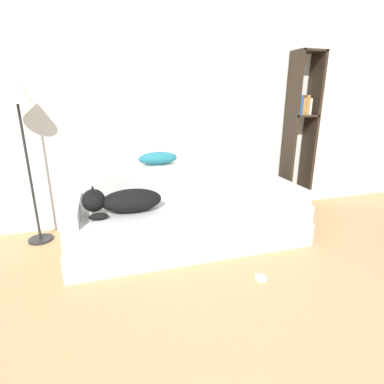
{
  "coord_description": "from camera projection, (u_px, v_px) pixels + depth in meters",
  "views": [
    {
      "loc": [
        -0.94,
        -0.7,
        1.42
      ],
      "look_at": [
        -0.17,
        1.84,
        0.57
      ],
      "focal_mm": 28.0,
      "sensor_mm": 36.0,
      "label": 1
    }
  ],
  "objects": [
    {
      "name": "couch_arm_left",
      "position": [
        71.0,
        209.0,
        2.6
      ],
      "size": [
        0.15,
        0.67,
        0.12
      ],
      "color": "silver",
      "rests_on": "couch"
    },
    {
      "name": "floor_lamp",
      "position": [
        18.0,
        106.0,
        2.68
      ],
      "size": [
        0.28,
        0.28,
        1.57
      ],
      "color": "#232326",
      "rests_on": "ground_plane"
    },
    {
      "name": "wall_back",
      "position": [
        185.0,
        102.0,
        3.37
      ],
      "size": [
        7.21,
        0.06,
        2.7
      ],
      "color": "silver",
      "rests_on": "ground_plane"
    },
    {
      "name": "couch",
      "position": [
        189.0,
        224.0,
        2.98
      ],
      "size": [
        2.29,
        0.86,
        0.42
      ],
      "color": "silver",
      "rests_on": "ground_plane"
    },
    {
      "name": "bookshelf",
      "position": [
        301.0,
        127.0,
        3.69
      ],
      "size": [
        0.34,
        0.26,
        1.92
      ],
      "color": "#2D2319",
      "rests_on": "ground_plane"
    },
    {
      "name": "laptop",
      "position": [
        184.0,
        204.0,
        2.88
      ],
      "size": [
        0.38,
        0.28,
        0.02
      ],
      "rotation": [
        0.0,
        0.0,
        -0.16
      ],
      "color": "#B7B7BC",
      "rests_on": "couch"
    },
    {
      "name": "power_adapter",
      "position": [
        261.0,
        278.0,
        2.42
      ],
      "size": [
        0.07,
        0.07,
        0.03
      ],
      "color": "white",
      "rests_on": "ground_plane"
    },
    {
      "name": "couch_arm_right",
      "position": [
        286.0,
        188.0,
        3.19
      ],
      "size": [
        0.15,
        0.67,
        0.12
      ],
      "color": "silver",
      "rests_on": "couch"
    },
    {
      "name": "couch_backrest",
      "position": [
        180.0,
        178.0,
        3.2
      ],
      "size": [
        2.25,
        0.15,
        0.32
      ],
      "color": "silver",
      "rests_on": "couch"
    },
    {
      "name": "dog",
      "position": [
        123.0,
        201.0,
        2.66
      ],
      "size": [
        0.69,
        0.28,
        0.26
      ],
      "color": "black",
      "rests_on": "couch"
    },
    {
      "name": "throw_pillow",
      "position": [
        158.0,
        158.0,
        3.08
      ],
      "size": [
        0.4,
        0.15,
        0.13
      ],
      "color": "teal",
      "rests_on": "couch_backrest"
    }
  ]
}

